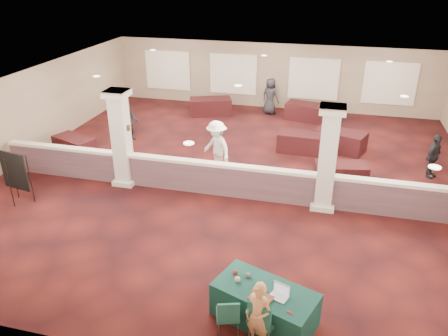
% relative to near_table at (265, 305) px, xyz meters
% --- Properties ---
extents(ground, '(16.00, 16.00, 0.00)m').
position_rel_near_table_xyz_m(ground, '(-2.04, 6.50, -0.40)').
color(ground, '#441211').
rests_on(ground, ground).
extents(wall_back, '(16.00, 0.04, 3.20)m').
position_rel_near_table_xyz_m(wall_back, '(-2.04, 14.50, 1.20)').
color(wall_back, '#876B5D').
rests_on(wall_back, ground).
extents(wall_front, '(16.00, 0.04, 3.20)m').
position_rel_near_table_xyz_m(wall_front, '(-2.04, -1.50, 1.20)').
color(wall_front, '#876B5D').
rests_on(wall_front, ground).
extents(wall_left, '(0.04, 16.00, 3.20)m').
position_rel_near_table_xyz_m(wall_left, '(-10.04, 6.50, 1.20)').
color(wall_left, '#876B5D').
rests_on(wall_left, ground).
extents(ceiling, '(16.00, 16.00, 0.02)m').
position_rel_near_table_xyz_m(ceiling, '(-2.04, 6.50, 2.80)').
color(ceiling, white).
rests_on(ceiling, wall_back).
extents(partition_wall, '(15.60, 0.28, 1.10)m').
position_rel_near_table_xyz_m(partition_wall, '(-2.04, 5.00, 0.17)').
color(partition_wall, '#50363F').
rests_on(partition_wall, ground).
extents(column_left, '(0.72, 0.72, 3.20)m').
position_rel_near_table_xyz_m(column_left, '(-5.54, 5.00, 1.24)').
color(column_left, silver).
rests_on(column_left, ground).
extents(column_right, '(0.72, 0.72, 3.20)m').
position_rel_near_table_xyz_m(column_right, '(0.96, 5.00, 1.24)').
color(column_right, silver).
rests_on(column_right, ground).
extents(sconce_left, '(0.12, 0.12, 0.18)m').
position_rel_near_table_xyz_m(sconce_left, '(-5.82, 5.00, 1.60)').
color(sconce_left, brown).
rests_on(sconce_left, column_left).
extents(sconce_right, '(0.12, 0.12, 0.18)m').
position_rel_near_table_xyz_m(sconce_right, '(-5.26, 5.00, 1.60)').
color(sconce_right, brown).
rests_on(sconce_right, column_left).
extents(near_table, '(2.29, 1.67, 0.79)m').
position_rel_near_table_xyz_m(near_table, '(0.00, 0.00, 0.00)').
color(near_table, '#103D3B').
rests_on(near_table, ground).
extents(conf_chair_main, '(0.65, 0.65, 1.03)m').
position_rel_near_table_xyz_m(conf_chair_main, '(0.05, -0.59, 0.21)').
color(conf_chair_main, '#1C5353').
rests_on(conf_chair_main, ground).
extents(conf_chair_side, '(0.57, 0.57, 0.91)m').
position_rel_near_table_xyz_m(conf_chair_side, '(-0.63, -0.58, 0.14)').
color(conf_chair_side, '#1C5353').
rests_on(conf_chair_side, ground).
extents(easel_board, '(0.98, 0.56, 1.69)m').
position_rel_near_table_xyz_m(easel_board, '(-8.10, 2.98, 0.68)').
color(easel_board, black).
rests_on(easel_board, ground).
extents(woman, '(0.62, 0.52, 1.48)m').
position_rel_near_table_xyz_m(woman, '(-0.01, -0.70, 0.34)').
color(woman, '#E59463').
rests_on(woman, ground).
extents(far_table_front_left, '(1.84, 1.36, 0.67)m').
position_rel_near_table_xyz_m(far_table_front_left, '(-8.54, 6.80, -0.06)').
color(far_table_front_left, black).
rests_on(far_table_front_left, ground).
extents(far_table_front_center, '(1.89, 1.02, 0.75)m').
position_rel_near_table_xyz_m(far_table_front_center, '(-0.04, 9.17, -0.02)').
color(far_table_front_center, black).
rests_on(far_table_front_center, ground).
extents(far_table_front_right, '(1.83, 1.16, 0.69)m').
position_rel_near_table_xyz_m(far_table_front_right, '(1.46, 6.80, -0.05)').
color(far_table_front_right, black).
rests_on(far_table_front_right, ground).
extents(far_table_back_left, '(2.16, 1.61, 0.79)m').
position_rel_near_table_xyz_m(far_table_back_left, '(-4.73, 12.69, -0.00)').
color(far_table_back_left, black).
rests_on(far_table_back_left, ground).
extents(far_table_back_center, '(2.06, 1.35, 0.77)m').
position_rel_near_table_xyz_m(far_table_back_center, '(-0.15, 13.00, -0.01)').
color(far_table_back_center, black).
rests_on(far_table_back_center, ground).
extents(far_table_back_right, '(2.14, 1.59, 0.78)m').
position_rel_near_table_xyz_m(far_table_back_right, '(1.39, 9.70, -0.01)').
color(far_table_back_right, black).
rests_on(far_table_back_right, ground).
extents(attendee_a, '(0.86, 0.71, 1.58)m').
position_rel_near_table_xyz_m(attendee_a, '(-7.04, 8.62, 0.39)').
color(attendee_a, black).
rests_on(attendee_a, ground).
extents(attendee_b, '(1.32, 1.18, 1.92)m').
position_rel_near_table_xyz_m(attendee_b, '(-2.77, 6.50, 0.56)').
color(attendee_b, silver).
rests_on(attendee_b, ground).
extents(attendee_c, '(0.89, 1.00, 1.56)m').
position_rel_near_table_xyz_m(attendee_c, '(4.46, 8.00, 0.39)').
color(attendee_c, black).
rests_on(attendee_c, ground).
extents(attendee_d, '(0.97, 0.76, 1.75)m').
position_rel_near_table_xyz_m(attendee_d, '(-1.97, 13.50, 0.48)').
color(attendee_d, black).
rests_on(attendee_d, ground).
extents(laptop_base, '(0.42, 0.36, 0.02)m').
position_rel_near_table_xyz_m(laptop_base, '(0.29, -0.16, 0.41)').
color(laptop_base, silver).
rests_on(laptop_base, near_table).
extents(laptop_screen, '(0.34, 0.13, 0.24)m').
position_rel_near_table_xyz_m(laptop_screen, '(0.33, -0.04, 0.54)').
color(laptop_screen, silver).
rests_on(laptop_screen, near_table).
extents(screen_glow, '(0.31, 0.11, 0.21)m').
position_rel_near_table_xyz_m(screen_glow, '(0.33, -0.05, 0.52)').
color(screen_glow, silver).
rests_on(screen_glow, near_table).
extents(knitting, '(0.52, 0.45, 0.03)m').
position_rel_near_table_xyz_m(knitting, '(-0.04, -0.27, 0.41)').
color(knitting, '#B7501D').
rests_on(knitting, near_table).
extents(yarn_cream, '(0.12, 0.12, 0.12)m').
position_rel_near_table_xyz_m(yarn_cream, '(-0.60, 0.10, 0.46)').
color(yarn_cream, beige).
rests_on(yarn_cream, near_table).
extents(yarn_red, '(0.11, 0.11, 0.11)m').
position_rel_near_table_xyz_m(yarn_red, '(-0.70, 0.31, 0.45)').
color(yarn_red, maroon).
rests_on(yarn_red, near_table).
extents(yarn_grey, '(0.11, 0.11, 0.11)m').
position_rel_near_table_xyz_m(yarn_grey, '(-0.42, 0.29, 0.45)').
color(yarn_grey, '#54555A').
rests_on(yarn_grey, near_table).
extents(scissors, '(0.13, 0.07, 0.01)m').
position_rel_near_table_xyz_m(scissors, '(0.56, -0.53, 0.40)').
color(scissors, red).
rests_on(scissors, near_table).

